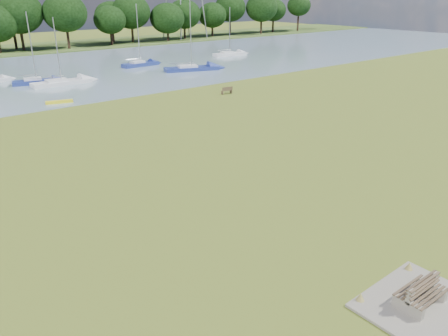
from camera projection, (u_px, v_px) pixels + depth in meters
ground at (191, 181)px, 25.51m from camera, size 220.00×220.00×0.00m
river at (2, 79)px, 55.74m from camera, size 220.00×40.00×0.10m
concrete_pad at (419, 304)px, 15.41m from camera, size 4.20×3.20×0.10m
bench_pair at (421, 293)px, 15.24m from camera, size 1.89×1.14×1.01m
riverbank_bench at (227, 90)px, 47.22m from camera, size 1.32×0.55×0.79m
kayak at (59, 102)px, 43.25m from camera, size 2.66×1.30×0.26m
tree_line at (8, 19)px, 77.13m from camera, size 158.36×8.18×9.90m
sailboat_0 at (140, 63)px, 64.62m from camera, size 5.78×2.07×8.72m
sailboat_1 at (61, 81)px, 51.74m from camera, size 6.85×1.95×7.62m
sailboat_2 at (191, 67)px, 61.07m from camera, size 7.84×4.43×10.32m
sailboat_4 at (229, 53)px, 75.58m from camera, size 6.09×2.38×7.89m
sailboat_9 at (36, 80)px, 52.13m from camera, size 5.72×2.68×8.21m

